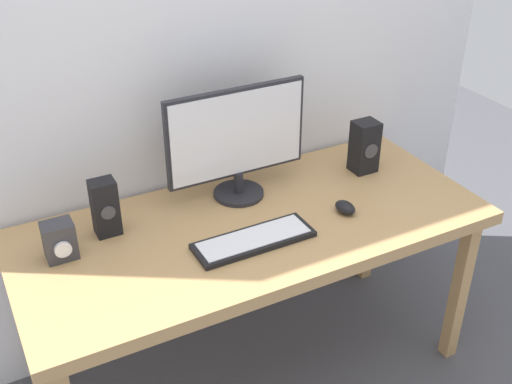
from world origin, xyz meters
The scene contains 8 objects.
ground_plane centered at (0.00, 0.00, 0.00)m, with size 6.00×6.00×0.00m, color #4C4C51.
desk centered at (0.00, 0.00, 0.66)m, with size 1.66×0.73×0.72m.
monitor centered at (0.04, 0.20, 0.95)m, with size 0.54×0.19×0.42m.
keyboard_primary centered at (-0.06, -0.11, 0.73)m, with size 0.41×0.14×0.02m.
mouse centered at (0.32, -0.10, 0.74)m, with size 0.06×0.09×0.04m, color black.
speaker_right centered at (0.57, 0.13, 0.83)m, with size 0.10×0.09×0.21m.
speaker_left centered at (-0.47, 0.17, 0.82)m, with size 0.08×0.07×0.20m.
audio_controller centered at (-0.64, 0.10, 0.78)m, with size 0.10×0.09×0.13m.
Camera 1 is at (-0.86, -1.65, 1.95)m, focal length 44.49 mm.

